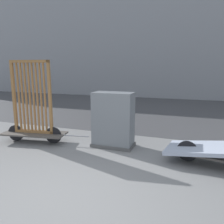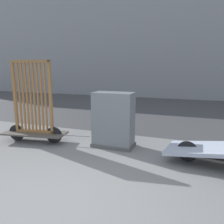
% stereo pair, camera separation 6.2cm
% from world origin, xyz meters
% --- Properties ---
extents(ground_plane, '(60.00, 60.00, 0.00)m').
position_xyz_m(ground_plane, '(0.00, 0.00, 0.00)').
color(ground_plane, slate).
extents(road_strip, '(56.00, 8.93, 0.01)m').
position_xyz_m(road_strip, '(0.00, 8.07, 0.00)').
color(road_strip, '#424244').
rests_on(road_strip, ground_plane).
extents(building_facade, '(48.00, 4.00, 11.72)m').
position_xyz_m(building_facade, '(0.00, 14.54, 5.86)').
color(building_facade, gray).
rests_on(building_facade, ground_plane).
extents(bike_cart_with_bedframe, '(2.44, 0.87, 2.20)m').
position_xyz_m(bike_cart_with_bedframe, '(-2.24, 2.08, 0.73)').
color(bike_cart_with_bedframe, '#4C4742').
rests_on(bike_cart_with_bedframe, ground_plane).
extents(bike_cart_with_mattress, '(2.59, 1.17, 0.57)m').
position_xyz_m(bike_cart_with_mattress, '(2.25, 2.08, 0.34)').
color(bike_cart_with_mattress, '#4C4742').
rests_on(bike_cart_with_mattress, ground_plane).
extents(utility_cabinet, '(1.06, 0.59, 1.40)m').
position_xyz_m(utility_cabinet, '(-0.12, 2.51, 0.66)').
color(utility_cabinet, '#4C4C4C').
rests_on(utility_cabinet, ground_plane).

